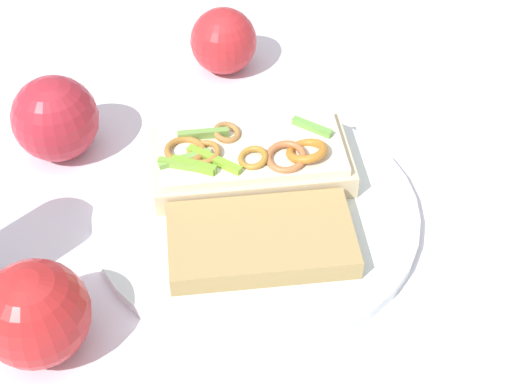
{
  "coord_description": "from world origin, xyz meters",
  "views": [
    {
      "loc": [
        -0.04,
        -0.48,
        0.51
      ],
      "look_at": [
        0.0,
        0.0,
        0.03
      ],
      "focal_mm": 54.72,
      "sensor_mm": 36.0,
      "label": 1
    }
  ],
  "objects_px": {
    "sandwich": "(249,159)",
    "apple_2": "(55,118)",
    "plate": "(256,212)",
    "bread_slice_side": "(263,239)",
    "apple_1": "(35,314)",
    "apple_4": "(224,41)"
  },
  "relations": [
    {
      "from": "apple_2",
      "to": "plate",
      "type": "bearing_deg",
      "value": -30.14
    },
    {
      "from": "apple_2",
      "to": "apple_1",
      "type": "bearing_deg",
      "value": -88.42
    },
    {
      "from": "plate",
      "to": "bread_slice_side",
      "type": "height_order",
      "value": "bread_slice_side"
    },
    {
      "from": "plate",
      "to": "bread_slice_side",
      "type": "relative_size",
      "value": 1.86
    },
    {
      "from": "plate",
      "to": "bread_slice_side",
      "type": "xyz_separation_m",
      "value": [
        0.0,
        -0.05,
        0.02
      ]
    },
    {
      "from": "apple_2",
      "to": "bread_slice_side",
      "type": "bearing_deg",
      "value": -39.67
    },
    {
      "from": "plate",
      "to": "sandwich",
      "type": "xyz_separation_m",
      "value": [
        -0.0,
        0.05,
        0.02
      ]
    },
    {
      "from": "sandwich",
      "to": "apple_2",
      "type": "height_order",
      "value": "apple_2"
    },
    {
      "from": "bread_slice_side",
      "to": "apple_4",
      "type": "height_order",
      "value": "apple_4"
    },
    {
      "from": "plate",
      "to": "bread_slice_side",
      "type": "bearing_deg",
      "value": -87.83
    },
    {
      "from": "apple_4",
      "to": "apple_2",
      "type": "bearing_deg",
      "value": -143.76
    },
    {
      "from": "plate",
      "to": "apple_2",
      "type": "relative_size",
      "value": 3.53
    },
    {
      "from": "plate",
      "to": "apple_1",
      "type": "relative_size",
      "value": 3.52
    },
    {
      "from": "apple_1",
      "to": "apple_2",
      "type": "bearing_deg",
      "value": 91.58
    },
    {
      "from": "apple_4",
      "to": "sandwich",
      "type": "bearing_deg",
      "value": -86.16
    },
    {
      "from": "bread_slice_side",
      "to": "apple_2",
      "type": "distance_m",
      "value": 0.24
    },
    {
      "from": "plate",
      "to": "apple_2",
      "type": "bearing_deg",
      "value": 149.86
    },
    {
      "from": "bread_slice_side",
      "to": "apple_2",
      "type": "height_order",
      "value": "apple_2"
    },
    {
      "from": "apple_2",
      "to": "apple_4",
      "type": "height_order",
      "value": "apple_2"
    },
    {
      "from": "plate",
      "to": "apple_1",
      "type": "distance_m",
      "value": 0.22
    },
    {
      "from": "bread_slice_side",
      "to": "sandwich",
      "type": "bearing_deg",
      "value": 91.02
    },
    {
      "from": "sandwich",
      "to": "bread_slice_side",
      "type": "xyz_separation_m",
      "value": [
        0.0,
        -0.09,
        -0.01
      ]
    }
  ]
}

